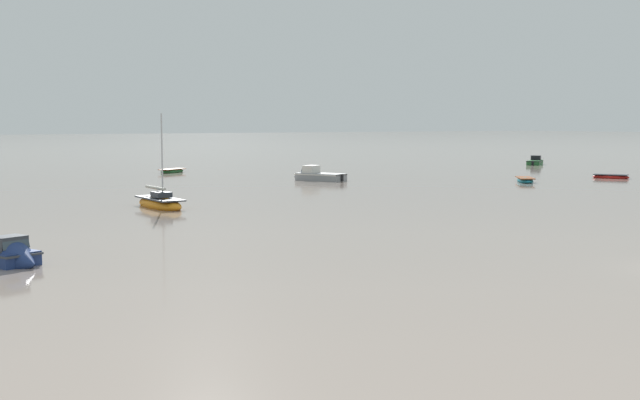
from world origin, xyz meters
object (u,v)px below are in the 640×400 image
at_px(motorboat_moored_1, 536,162).
at_px(rowboat_moored_3, 525,180).
at_px(motorboat_moored_2, 6,258).
at_px(rowboat_moored_5, 611,177).
at_px(rowboat_moored_2, 172,171).
at_px(motorboat_moored_3, 313,177).
at_px(sailboat_moored_1, 160,203).

distance_m(motorboat_moored_1, rowboat_moored_3, 36.73).
relative_size(motorboat_moored_2, rowboat_moored_5, 1.31).
bearing_deg(rowboat_moored_2, rowboat_moored_5, 106.17).
bearing_deg(motorboat_moored_3, rowboat_moored_3, -153.57).
xyz_separation_m(motorboat_moored_1, rowboat_moored_5, (-14.92, -25.49, -0.12)).
xyz_separation_m(rowboat_moored_3, rowboat_moored_5, (12.23, -0.75, -0.02)).
distance_m(motorboat_moored_2, rowboat_moored_3, 60.22).
height_order(sailboat_moored_1, rowboat_moored_2, sailboat_moored_1).
bearing_deg(rowboat_moored_2, motorboat_moored_3, 80.79).
height_order(sailboat_moored_1, motorboat_moored_2, sailboat_moored_1).
height_order(motorboat_moored_1, motorboat_moored_2, motorboat_moored_1).
height_order(rowboat_moored_3, rowboat_moored_5, rowboat_moored_3).
bearing_deg(rowboat_moored_3, rowboat_moored_5, -57.05).
xyz_separation_m(motorboat_moored_1, rowboat_moored_3, (-27.15, -24.74, -0.10)).
bearing_deg(rowboat_moored_5, rowboat_moored_3, 55.98).
relative_size(rowboat_moored_2, motorboat_moored_2, 0.80).
bearing_deg(rowboat_moored_2, motorboat_moored_1, 139.07).
distance_m(motorboat_moored_1, motorboat_moored_2, 95.70).
bearing_deg(rowboat_moored_5, motorboat_moored_3, 33.01).
xyz_separation_m(motorboat_moored_2, rowboat_moored_5, (67.53, 23.09, -0.12)).
xyz_separation_m(rowboat_moored_2, rowboat_moored_5, (37.31, -34.80, -0.01)).
distance_m(rowboat_moored_2, rowboat_moored_5, 51.02).
xyz_separation_m(motorboat_moored_1, motorboat_moored_3, (-44.23, -10.89, 0.06)).
distance_m(motorboat_moored_1, rowboat_moored_5, 29.54).
height_order(motorboat_moored_2, rowboat_moored_5, motorboat_moored_2).
distance_m(rowboat_moored_2, rowboat_moored_3, 42.29).
height_order(sailboat_moored_1, motorboat_moored_1, sailboat_moored_1).
distance_m(rowboat_moored_5, motorboat_moored_3, 32.75).
bearing_deg(rowboat_moored_3, sailboat_moored_1, 132.69).
relative_size(sailboat_moored_1, rowboat_moored_3, 1.62).
relative_size(motorboat_moored_1, motorboat_moored_3, 0.79).
bearing_deg(motorboat_moored_3, motorboat_moored_1, -100.70).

